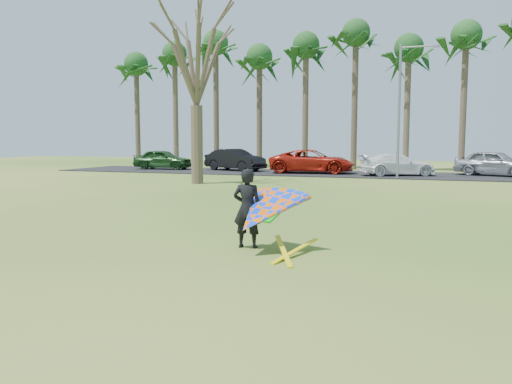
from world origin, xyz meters
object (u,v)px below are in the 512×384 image
(car_2, at_px, (312,161))
(streetlight, at_px, (402,105))
(car_4, at_px, (495,163))
(car_0, at_px, (163,159))
(car_3, at_px, (397,165))
(car_1, at_px, (235,160))
(bare_tree_left, at_px, (196,53))
(kite_flyer, at_px, (261,212))

(car_2, bearing_deg, streetlight, -119.21)
(car_4, bearing_deg, car_2, 119.26)
(car_0, bearing_deg, car_3, -99.94)
(car_2, relative_size, car_3, 1.21)
(car_1, height_order, car_2, car_2)
(bare_tree_left, height_order, kite_flyer, bare_tree_left)
(streetlight, relative_size, car_4, 1.65)
(car_4, bearing_deg, car_1, 113.96)
(bare_tree_left, distance_m, car_1, 12.39)
(car_0, bearing_deg, car_4, -94.61)
(streetlight, bearing_deg, car_4, 35.45)
(car_1, distance_m, kite_flyer, 27.28)
(car_1, xyz_separation_m, car_3, (11.91, -1.46, -0.11))
(car_1, bearing_deg, car_2, -78.75)
(car_3, xyz_separation_m, kite_flyer, (-1.20, -23.62, 0.09))
(car_1, height_order, car_4, car_4)
(car_2, bearing_deg, car_3, -100.55)
(car_0, bearing_deg, car_1, -93.39)
(car_1, relative_size, kite_flyer, 2.06)
(bare_tree_left, bearing_deg, car_0, 128.13)
(bare_tree_left, xyz_separation_m, streetlight, (10.16, 7.00, -2.45))
(streetlight, height_order, car_1, streetlight)
(bare_tree_left, bearing_deg, streetlight, 34.57)
(car_1, height_order, kite_flyer, kite_flyer)
(car_0, xyz_separation_m, car_2, (12.19, -0.66, 0.04))
(streetlight, relative_size, car_0, 1.75)
(car_3, bearing_deg, streetlight, 165.16)
(car_2, bearing_deg, car_4, -89.03)
(car_2, xyz_separation_m, car_3, (5.75, -0.51, -0.11))
(streetlight, relative_size, car_3, 1.65)
(car_1, relative_size, car_3, 1.02)
(car_2, bearing_deg, kite_flyer, -174.85)
(car_3, bearing_deg, car_2, 61.62)
(car_0, height_order, car_2, car_2)
(car_1, relative_size, car_2, 0.84)
(bare_tree_left, relative_size, car_4, 2.01)
(streetlight, bearing_deg, bare_tree_left, -145.43)
(car_2, relative_size, kite_flyer, 2.46)
(car_0, distance_m, car_1, 6.03)
(streetlight, relative_size, car_1, 1.63)
(kite_flyer, bearing_deg, car_4, 74.36)
(car_0, relative_size, car_3, 0.94)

